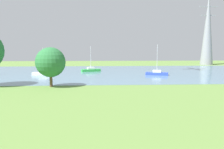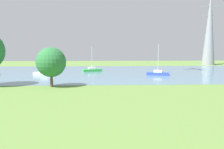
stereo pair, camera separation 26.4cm
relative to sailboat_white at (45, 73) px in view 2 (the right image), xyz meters
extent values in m
plane|color=olive|center=(12.16, -22.69, -0.45)|extent=(160.00, 160.00, 0.00)
cube|color=slate|center=(12.16, 5.31, -0.44)|extent=(140.00, 40.00, 0.02)
cube|color=white|center=(0.00, 0.00, -0.13)|extent=(4.94, 2.06, 0.60)
cube|color=white|center=(0.00, 0.00, 0.42)|extent=(1.92, 1.31, 0.50)
cylinder|color=silver|center=(0.00, 0.00, 2.90)|extent=(0.10, 0.10, 5.46)
cube|color=blue|center=(24.82, -1.33, -0.13)|extent=(5.03, 2.91, 0.60)
cube|color=white|center=(24.82, -1.33, 0.42)|extent=(2.05, 1.60, 0.50)
cylinder|color=silver|center=(24.82, -1.33, 3.23)|extent=(0.10, 0.10, 6.13)
cube|color=green|center=(10.10, 7.60, -0.13)|extent=(5.03, 2.97, 0.60)
cube|color=white|center=(10.10, 7.60, 0.42)|extent=(2.06, 1.62, 0.50)
cylinder|color=silver|center=(10.10, 7.60, 3.06)|extent=(0.10, 0.10, 5.79)
cylinder|color=brown|center=(4.80, -15.90, 0.65)|extent=(0.44, 0.44, 2.20)
sphere|color=#2B703B|center=(4.80, -15.90, 3.34)|extent=(4.54, 4.54, 4.54)
cone|color=gray|center=(50.49, 29.91, 12.25)|extent=(4.40, 4.40, 25.41)
cube|color=gray|center=(50.49, 29.91, 19.88)|extent=(6.40, 0.30, 0.30)
cube|color=gray|center=(50.49, 29.91, 16.88)|extent=(5.20, 0.30, 0.30)
camera|label=1|loc=(12.09, -51.87, 5.46)|focal=37.66mm
camera|label=2|loc=(12.35, -51.89, 5.46)|focal=37.66mm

